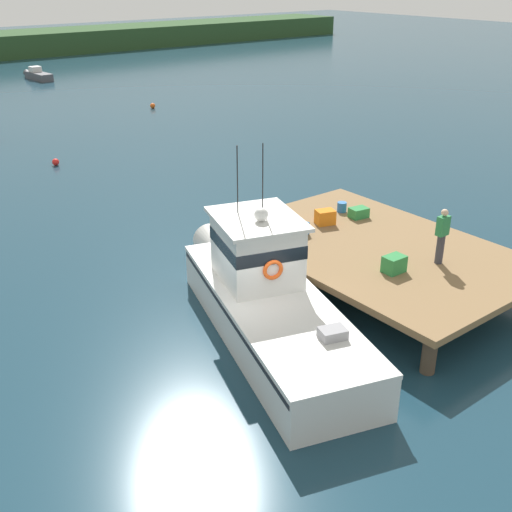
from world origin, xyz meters
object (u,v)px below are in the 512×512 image
Objects in this scene: crate_stack_mid_dock at (394,264)px; mooring_buoy_inshore at (56,162)px; crate_stack_near_edge at (325,217)px; moored_boat_near_channel at (37,75)px; main_fishing_boat at (265,296)px; crate_single_by_cleat at (359,213)px; deckhand_by_the_boat at (442,235)px; bait_bucket at (342,207)px; mooring_buoy_channel_marker at (153,106)px; crate_single_far at (298,229)px.

mooring_buoy_inshore is at bearing 95.57° from crate_stack_mid_dock.
crate_stack_near_edge reaches higher than moored_boat_near_channel.
main_fishing_boat is 5.06m from crate_stack_near_edge.
moored_boat_near_channel is 27.65m from mooring_buoy_inshore.
crate_single_by_cleat is 4.05m from deckhand_by_the_boat.
main_fishing_boat is 29.00× the size of mooring_buoy_inshore.
bait_bucket is 25.51m from mooring_buoy_channel_marker.
crate_stack_mid_dock is at bearing -21.69° from main_fishing_boat.
deckhand_by_the_boat is at bearing -83.52° from crate_stack_near_edge.
moored_boat_near_channel is at bearing 83.50° from bait_bucket.
crate_stack_mid_dock reaches higher than mooring_buoy_channel_marker.
moored_boat_near_channel is (4.74, 41.66, -1.00)m from bait_bucket.
bait_bucket is at bearing 26.70° from main_fishing_boat.
moored_boat_near_channel is 12.05× the size of mooring_buoy_channel_marker.
crate_single_far is at bearing -99.82° from moored_boat_near_channel.
main_fishing_boat is at bearing -153.30° from bait_bucket.
crate_single_far is 1.76× the size of bait_bucket.
crate_stack_mid_dock reaches higher than mooring_buoy_inshore.
main_fishing_boat is 18.42m from mooring_buoy_inshore.
bait_bucket is 16.07m from mooring_buoy_inshore.
crate_single_by_cleat reaches higher than mooring_buoy_channel_marker.
crate_single_by_cleat is 1.34m from crate_stack_near_edge.
moored_boat_near_channel is (10.43, 44.52, -0.64)m from main_fishing_boat.
main_fishing_boat is at bearing 160.17° from deckhand_by_the_boat.
crate_single_far is 26.89m from mooring_buoy_channel_marker.
crate_single_far reaches higher than crate_single_by_cleat.
mooring_buoy_channel_marker is at bearing 70.30° from crate_single_far.
mooring_buoy_inshore is 14.04m from mooring_buoy_channel_marker.
deckhand_by_the_boat is at bearing -80.44° from mooring_buoy_inshore.
crate_stack_near_edge reaches higher than crate_stack_mid_dock.
crate_stack_near_edge is (-1.31, 0.27, 0.07)m from crate_single_by_cleat.
main_fishing_boat is at bearing -113.85° from mooring_buoy_channel_marker.
crate_single_far is at bearing 178.07° from crate_single_by_cleat.
moored_boat_near_channel is 12.47× the size of mooring_buoy_inshore.
mooring_buoy_channel_marker is (1.73, -17.01, -0.19)m from moored_boat_near_channel.
crate_stack_mid_dock is 1.76× the size of mooring_buoy_inshore.
main_fishing_boat reaches higher than moored_boat_near_channel.
mooring_buoy_channel_marker is (6.48, 24.65, -1.19)m from bait_bucket.
main_fishing_boat is 3.74m from crate_stack_mid_dock.
bait_bucket is (5.69, 2.86, 0.36)m from main_fishing_boat.
bait_bucket is at bearing -74.95° from mooring_buoy_inshore.
moored_boat_near_channel is at bearing 71.22° from mooring_buoy_inshore.
mooring_buoy_inshore is at bearing 99.56° from deckhand_by_the_boat.
crate_stack_near_edge is (0.99, 3.77, 0.00)m from crate_stack_mid_dock.
main_fishing_boat is 29.10× the size of bait_bucket.
mooring_buoy_inshore is at bearing 95.60° from crate_single_far.
crate_stack_near_edge is at bearing 96.48° from deckhand_by_the_boat.
mooring_buoy_channel_marker is at bearing 40.77° from mooring_buoy_inshore.
crate_stack_mid_dock is 1.00× the size of crate_stack_near_edge.
main_fishing_boat reaches higher than crate_stack_near_edge.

